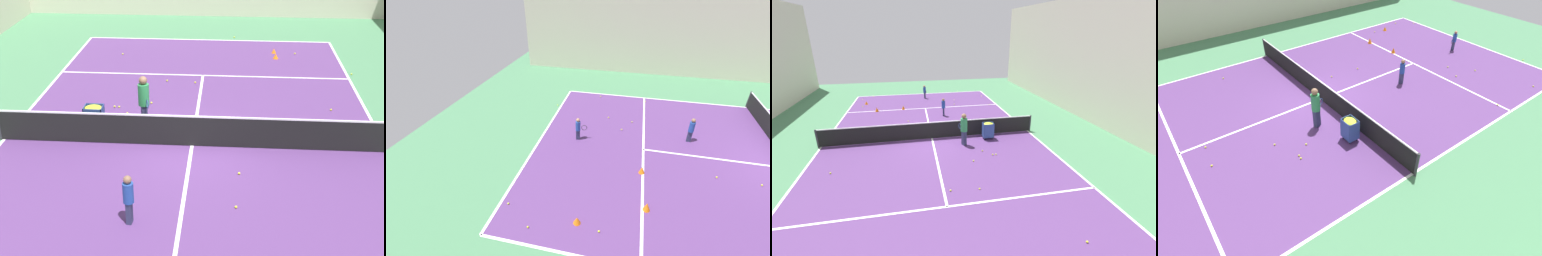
# 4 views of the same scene
# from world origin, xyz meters

# --- Properties ---
(ground_plane) EXTENTS (35.67, 35.67, 0.00)m
(ground_plane) POSITION_xyz_m (0.00, 0.00, 0.00)
(ground_plane) COLOR #477F56
(court_playing_area) EXTENTS (11.63, 22.24, 0.00)m
(court_playing_area) POSITION_xyz_m (0.00, 0.00, 0.00)
(court_playing_area) COLOR #563370
(court_playing_area) RESTS_ON ground
(line_baseline_near) EXTENTS (11.63, 0.10, 0.00)m
(line_baseline_near) POSITION_xyz_m (0.00, -11.12, 0.01)
(line_baseline_near) COLOR white
(line_baseline_near) RESTS_ON ground
(line_sideline_left) EXTENTS (0.10, 22.24, 0.00)m
(line_sideline_left) POSITION_xyz_m (-5.81, 0.00, 0.01)
(line_sideline_left) COLOR white
(line_sideline_left) RESTS_ON ground
(line_sideline_right) EXTENTS (0.10, 22.24, 0.00)m
(line_sideline_right) POSITION_xyz_m (5.81, 0.00, 0.01)
(line_sideline_right) COLOR white
(line_sideline_right) RESTS_ON ground
(line_service_near) EXTENTS (11.63, 0.10, 0.00)m
(line_service_near) POSITION_xyz_m (0.00, -6.12, 0.01)
(line_service_near) COLOR white
(line_service_near) RESTS_ON ground
(line_service_far) EXTENTS (11.63, 0.10, 0.00)m
(line_service_far) POSITION_xyz_m (0.00, 6.12, 0.01)
(line_service_far) COLOR white
(line_service_far) RESTS_ON ground
(line_centre_service) EXTENTS (0.10, 12.23, 0.00)m
(line_centre_service) POSITION_xyz_m (0.00, 0.00, 0.01)
(line_centre_service) COLOR white
(line_centre_service) RESTS_ON ground
(tennis_net) EXTENTS (11.93, 0.10, 1.00)m
(tennis_net) POSITION_xyz_m (0.00, 0.00, 0.52)
(tennis_net) COLOR #2D2D33
(tennis_net) RESTS_ON ground
(player_near_baseline) EXTENTS (0.27, 0.56, 1.18)m
(player_near_baseline) POSITION_xyz_m (-0.17, -9.29, 0.68)
(player_near_baseline) COLOR #2D3351
(player_near_baseline) RESTS_ON ground
(coach_at_net) EXTENTS (0.44, 0.68, 1.75)m
(coach_at_net) POSITION_xyz_m (-1.61, 1.17, 1.00)
(coach_at_net) COLOR #2D3351
(coach_at_net) RESTS_ON ground
(child_midcourt) EXTENTS (0.28, 0.28, 1.28)m
(child_midcourt) POSITION_xyz_m (-1.18, -3.98, 0.73)
(child_midcourt) COLOR #2D3351
(child_midcourt) RESTS_ON ground
(ball_cart) EXTENTS (0.58, 0.48, 0.95)m
(ball_cart) POSITION_xyz_m (-3.10, 0.62, 0.66)
(ball_cart) COLOR #2D478C
(ball_cart) RESTS_ON ground
(training_cone_0) EXTENTS (0.25, 0.25, 0.31)m
(training_cone_0) POSITION_xyz_m (1.68, -6.18, 0.16)
(training_cone_0) COLOR orange
(training_cone_0) RESTS_ON ground
(training_cone_2) EXTENTS (0.26, 0.26, 0.27)m
(training_cone_2) POSITION_xyz_m (4.69, -8.23, 0.14)
(training_cone_2) COLOR orange
(training_cone_2) RESTS_ON ground
(training_cone_4) EXTENTS (0.26, 0.26, 0.33)m
(training_cone_4) POSITION_xyz_m (3.61, -5.98, 0.17)
(training_cone_4) COLOR orange
(training_cone_4) RESTS_ON ground
(tennis_ball_0) EXTENTS (0.07, 0.07, 0.07)m
(tennis_ball_0) POSITION_xyz_m (-2.37, 2.14, 0.04)
(tennis_ball_0) COLOR yellow
(tennis_ball_0) RESTS_ON ground
(tennis_ball_1) EXTENTS (0.07, 0.07, 0.07)m
(tennis_ball_1) POSITION_xyz_m (-1.37, 5.34, 0.04)
(tennis_ball_1) COLOR yellow
(tennis_ball_1) RESTS_ON ground
(tennis_ball_2) EXTENTS (0.07, 0.07, 0.07)m
(tennis_ball_2) POSITION_xyz_m (-1.48, -7.25, 0.04)
(tennis_ball_2) COLOR yellow
(tennis_ball_2) RESTS_ON ground
(tennis_ball_3) EXTENTS (0.07, 0.07, 0.07)m
(tennis_ball_3) POSITION_xyz_m (4.87, -7.46, 0.04)
(tennis_ball_3) COLOR yellow
(tennis_ball_3) RESTS_ON ground
(tennis_ball_4) EXTENTS (0.07, 0.07, 0.07)m
(tennis_ball_4) POSITION_xyz_m (-5.20, -6.06, 0.04)
(tennis_ball_4) COLOR yellow
(tennis_ball_4) RESTS_ON ground
(tennis_ball_6) EXTENTS (0.07, 0.07, 0.07)m
(tennis_ball_6) POSITION_xyz_m (5.22, -9.75, 0.04)
(tennis_ball_6) COLOR yellow
(tennis_ball_6) RESTS_ON ground
(tennis_ball_7) EXTENTS (0.07, 0.07, 0.07)m
(tennis_ball_7) POSITION_xyz_m (1.32, -3.20, 0.04)
(tennis_ball_7) COLOR yellow
(tennis_ball_7) RESTS_ON ground
(tennis_ball_8) EXTENTS (0.07, 0.07, 0.07)m
(tennis_ball_8) POSITION_xyz_m (-1.67, 3.10, 0.04)
(tennis_ball_8) COLOR yellow
(tennis_ball_8) RESTS_ON ground
(tennis_ball_9) EXTENTS (0.07, 0.07, 0.07)m
(tennis_ball_9) POSITION_xyz_m (-5.33, -8.94, 0.04)
(tennis_ball_9) COLOR yellow
(tennis_ball_9) RESTS_ON ground
(tennis_ball_10) EXTENTS (0.07, 0.07, 0.07)m
(tennis_ball_10) POSITION_xyz_m (4.60, 2.94, 0.04)
(tennis_ball_10) COLOR yellow
(tennis_ball_10) RESTS_ON ground
(tennis_ball_11) EXTENTS (0.07, 0.07, 0.07)m
(tennis_ball_11) POSITION_xyz_m (-0.26, 5.23, 0.04)
(tennis_ball_11) COLOR yellow
(tennis_ball_11) RESTS_ON ground
(tennis_ball_12) EXTENTS (0.07, 0.07, 0.07)m
(tennis_ball_12) POSITION_xyz_m (-3.49, -11.34, 0.04)
(tennis_ball_12) COLOR yellow
(tennis_ball_12) RESTS_ON ground
(tennis_ball_13) EXTENTS (0.07, 0.07, 0.07)m
(tennis_ball_13) POSITION_xyz_m (-2.75, 2.66, 0.04)
(tennis_ball_13) COLOR yellow
(tennis_ball_13) RESTS_ON ground
(tennis_ball_14) EXTENTS (0.07, 0.07, 0.07)m
(tennis_ball_14) POSITION_xyz_m (-2.41, -6.76, 0.04)
(tennis_ball_14) COLOR yellow
(tennis_ball_14) RESTS_ON ground
(tennis_ball_15) EXTENTS (0.07, 0.07, 0.07)m
(tennis_ball_15) POSITION_xyz_m (-2.62, -8.08, 0.04)
(tennis_ball_15) COLOR yellow
(tennis_ball_15) RESTS_ON ground
(tennis_ball_16) EXTENTS (0.07, 0.07, 0.07)m
(tennis_ball_16) POSITION_xyz_m (-2.91, 2.68, 0.04)
(tennis_ball_16) COLOR yellow
(tennis_ball_16) RESTS_ON ground
(tennis_ball_18) EXTENTS (0.07, 0.07, 0.07)m
(tennis_ball_18) POSITION_xyz_m (4.45, -10.81, 0.04)
(tennis_ball_18) COLOR yellow
(tennis_ball_18) RESTS_ON ground
(tennis_ball_20) EXTENTS (0.07, 0.07, 0.07)m
(tennis_ball_20) POSITION_xyz_m (1.41, -1.58, 0.04)
(tennis_ball_20) COLOR yellow
(tennis_ball_20) RESTS_ON ground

